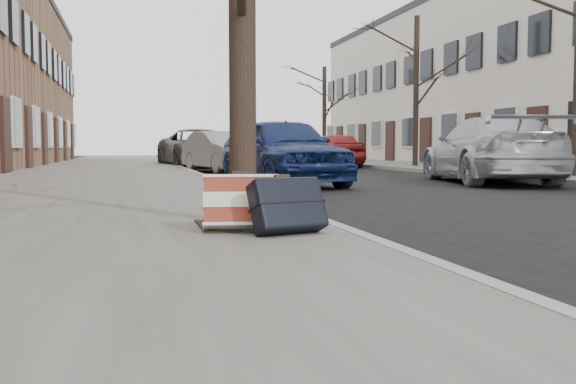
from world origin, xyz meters
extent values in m
plane|color=black|center=(0.00, 0.00, 0.00)|extent=(120.00, 120.00, 0.00)
cube|color=slate|center=(-3.70, 15.00, 0.06)|extent=(5.00, 70.00, 0.12)
cube|color=slate|center=(7.80, 15.00, 0.06)|extent=(4.00, 70.00, 0.12)
cube|color=black|center=(-2.00, 1.20, 0.13)|extent=(0.85, 0.85, 0.02)
cube|color=maroon|center=(-2.13, 0.84, 0.34)|extent=(0.62, 0.41, 0.45)
cube|color=black|center=(-1.81, 0.59, 0.35)|extent=(0.66, 0.50, 0.46)
imported|color=navy|center=(0.09, 8.80, 0.72)|extent=(2.26, 4.42, 1.44)
imported|color=#929599|center=(-0.16, 15.94, 0.65)|extent=(2.31, 4.16, 1.30)
imported|color=#39393D|center=(-0.31, 21.50, 0.76)|extent=(3.20, 5.77, 1.53)
imported|color=#B5B9BE|center=(4.73, 8.52, 0.72)|extent=(3.00, 5.27, 1.44)
imported|color=maroon|center=(4.84, 20.02, 0.68)|extent=(1.70, 4.05, 1.37)
cylinder|color=black|center=(7.20, 17.59, 2.83)|extent=(0.20, 0.20, 5.42)
cylinder|color=black|center=(7.20, 28.98, 2.61)|extent=(0.22, 0.22, 4.97)
camera|label=1|loc=(-2.98, -4.18, 0.79)|focal=40.00mm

